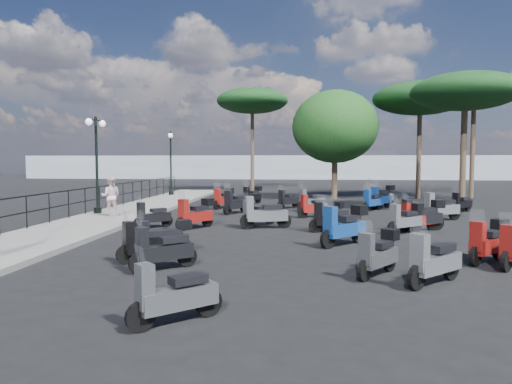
# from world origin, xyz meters

# --- Properties ---
(ground) EXTENTS (120.00, 120.00, 0.00)m
(ground) POSITION_xyz_m (0.00, 0.00, 0.00)
(ground) COLOR black
(ground) RESTS_ON ground
(sidewalk) EXTENTS (3.00, 30.00, 0.15)m
(sidewalk) POSITION_xyz_m (-6.50, 3.00, 0.07)
(sidewalk) COLOR slate
(sidewalk) RESTS_ON ground
(railing) EXTENTS (0.04, 26.04, 1.10)m
(railing) POSITION_xyz_m (-7.80, 2.80, 0.90)
(railing) COLOR black
(railing) RESTS_ON sidewalk
(lamp_post_1) EXTENTS (0.46, 1.19, 4.10)m
(lamp_post_1) POSITION_xyz_m (-7.48, 2.59, 2.49)
(lamp_post_1) COLOR black
(lamp_post_1) RESTS_ON sidewalk
(lamp_post_2) EXTENTS (0.52, 1.18, 4.10)m
(lamp_post_2) POSITION_xyz_m (-7.23, 12.90, 2.49)
(lamp_post_2) COLOR black
(lamp_post_2) RESTS_ON sidewalk
(pedestrian_far) EXTENTS (0.88, 0.75, 1.59)m
(pedestrian_far) POSITION_xyz_m (-6.51, 1.73, 0.94)
(pedestrian_far) COLOR beige
(pedestrian_far) RESTS_ON sidewalk
(scooter_0) EXTENTS (1.26, 1.12, 1.26)m
(scooter_0) POSITION_xyz_m (-1.83, -6.51, 0.44)
(scooter_0) COLOR black
(scooter_0) RESTS_ON ground
(scooter_1) EXTENTS (1.30, 1.07, 1.26)m
(scooter_1) POSITION_xyz_m (-2.44, -5.69, 0.44)
(scooter_1) COLOR black
(scooter_1) RESTS_ON ground
(scooter_2) EXTENTS (1.10, 1.52, 1.38)m
(scooter_2) POSITION_xyz_m (-2.49, -0.50, 0.52)
(scooter_2) COLOR black
(scooter_2) RESTS_ON ground
(scooter_3) EXTENTS (1.12, 1.15, 1.21)m
(scooter_3) POSITION_xyz_m (-4.05, -0.49, 0.42)
(scooter_3) COLOR black
(scooter_3) RESTS_ON ground
(scooter_4) EXTENTS (0.99, 1.56, 1.37)m
(scooter_4) POSITION_xyz_m (-1.74, 4.11, 0.48)
(scooter_4) COLOR black
(scooter_4) RESTS_ON ground
(scooter_5) EXTENTS (0.87, 1.54, 1.30)m
(scooter_5) POSITION_xyz_m (-2.66, 6.34, 0.49)
(scooter_5) COLOR black
(scooter_5) RESTS_ON ground
(scooter_6) EXTENTS (1.21, 1.09, 1.22)m
(scooter_6) POSITION_xyz_m (-0.67, -9.69, 0.42)
(scooter_6) COLOR black
(scooter_6) RESTS_ON ground
(scooter_7) EXTENTS (1.29, 1.02, 1.20)m
(scooter_7) POSITION_xyz_m (-2.19, -5.20, 0.45)
(scooter_7) COLOR black
(scooter_7) RESTS_ON ground
(scooter_8) EXTENTS (1.22, 1.09, 1.23)m
(scooter_8) POSITION_xyz_m (-0.41, 0.46, 0.43)
(scooter_8) COLOR black
(scooter_8) RESTS_ON ground
(scooter_9) EXTENTS (1.81, 0.75, 1.47)m
(scooter_9) POSITION_xyz_m (-0.09, -0.21, 0.51)
(scooter_9) COLOR black
(scooter_9) RESTS_ON ground
(scooter_10) EXTENTS (1.05, 1.23, 1.21)m
(scooter_10) POSITION_xyz_m (0.54, 6.53, 0.42)
(scooter_10) COLOR black
(scooter_10) RESTS_ON ground
(scooter_11) EXTENTS (0.97, 1.42, 1.26)m
(scooter_11) POSITION_xyz_m (-1.46, 8.70, 0.47)
(scooter_11) COLOR black
(scooter_11) RESTS_ON ground
(scooter_12) EXTENTS (1.43, 1.41, 1.46)m
(scooter_12) POSITION_xyz_m (2.40, -3.17, 0.55)
(scooter_12) COLOR black
(scooter_12) RESTS_ON ground
(scooter_13) EXTENTS (1.04, 1.30, 1.22)m
(scooter_13) POSITION_xyz_m (2.21, -0.05, 0.46)
(scooter_13) COLOR black
(scooter_13) RESTS_ON ground
(scooter_14) EXTENTS (1.61, 0.58, 1.29)m
(scooter_14) POSITION_xyz_m (2.21, -0.79, 0.45)
(scooter_14) COLOR black
(scooter_14) RESTS_ON ground
(scooter_15) EXTENTS (1.43, 0.86, 1.24)m
(scooter_15) POSITION_xyz_m (1.72, 3.12, 0.43)
(scooter_15) COLOR black
(scooter_15) RESTS_ON ground
(scooter_16) EXTENTS (1.41, 1.11, 1.34)m
(scooter_16) POSITION_xyz_m (1.67, 5.61, 0.47)
(scooter_16) COLOR black
(scooter_16) RESTS_ON ground
(scooter_17) EXTENTS (1.29, 1.22, 1.34)m
(scooter_17) POSITION_xyz_m (3.72, -7.16, 0.46)
(scooter_17) COLOR black
(scooter_17) RESTS_ON ground
(scooter_18) EXTENTS (1.05, 1.32, 1.23)m
(scooter_18) POSITION_xyz_m (2.78, -6.54, 0.46)
(scooter_18) COLOR black
(scooter_18) RESTS_ON ground
(scooter_19) EXTENTS (1.48, 0.77, 1.24)m
(scooter_19) POSITION_xyz_m (5.15, -0.24, 0.43)
(scooter_19) COLOR black
(scooter_19) RESTS_ON ground
(scooter_20) EXTENTS (1.35, 1.13, 1.28)m
(scooter_20) POSITION_xyz_m (4.60, -0.85, 0.48)
(scooter_20) COLOR black
(scooter_20) RESTS_ON ground
(scooter_21) EXTENTS (1.24, 1.43, 1.42)m
(scooter_21) POSITION_xyz_m (5.12, 6.91, 0.49)
(scooter_21) COLOR black
(scooter_21) RESTS_ON ground
(scooter_22) EXTENTS (1.13, 1.32, 1.31)m
(scooter_22) POSITION_xyz_m (4.59, 5.97, 0.45)
(scooter_22) COLOR black
(scooter_22) RESTS_ON ground
(scooter_24) EXTENTS (1.28, 1.26, 1.30)m
(scooter_24) POSITION_xyz_m (5.55, -5.04, 0.49)
(scooter_24) COLOR black
(scooter_24) RESTS_ON ground
(scooter_25) EXTENTS (1.69, 0.79, 1.38)m
(scooter_25) POSITION_xyz_m (5.29, -0.16, 0.52)
(scooter_25) COLOR black
(scooter_25) RESTS_ON ground
(scooter_26) EXTENTS (1.72, 0.92, 1.45)m
(scooter_26) POSITION_xyz_m (6.70, 2.54, 0.50)
(scooter_26) COLOR black
(scooter_26) RESTS_ON ground
(scooter_27) EXTENTS (1.21, 1.05, 1.20)m
(scooter_27) POSITION_xyz_m (8.56, 5.63, 0.42)
(scooter_27) COLOR black
(scooter_27) RESTS_ON ground
(scooter_28) EXTENTS (1.65, 0.98, 1.41)m
(scooter_28) POSITION_xyz_m (5.41, 8.62, 0.53)
(scooter_28) COLOR black
(scooter_28) RESTS_ON ground
(broadleaf_tree) EXTENTS (5.29, 5.29, 6.72)m
(broadleaf_tree) POSITION_xyz_m (3.27, 12.52, 4.46)
(broadleaf_tree) COLOR #38281E
(broadleaf_tree) RESTS_ON ground
(pine_0) EXTENTS (5.81, 5.81, 7.24)m
(pine_0) POSITION_xyz_m (8.49, 13.20, 6.20)
(pine_0) COLOR #38281E
(pine_0) RESTS_ON ground
(pine_1) EXTENTS (5.55, 5.55, 7.84)m
(pine_1) POSITION_xyz_m (12.04, 14.15, 6.83)
(pine_1) COLOR #38281E
(pine_1) RESTS_ON ground
(pine_2) EXTENTS (5.58, 5.58, 7.98)m
(pine_2) POSITION_xyz_m (-2.59, 19.49, 6.98)
(pine_2) COLOR #38281E
(pine_2) RESTS_ON ground
(pine_3) EXTENTS (4.96, 4.96, 6.45)m
(pine_3) POSITION_xyz_m (8.74, 6.11, 5.55)
(pine_3) COLOR #38281E
(pine_3) RESTS_ON ground
(distant_hills) EXTENTS (70.00, 8.00, 3.00)m
(distant_hills) POSITION_xyz_m (0.00, 45.00, 1.50)
(distant_hills) COLOR gray
(distant_hills) RESTS_ON ground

